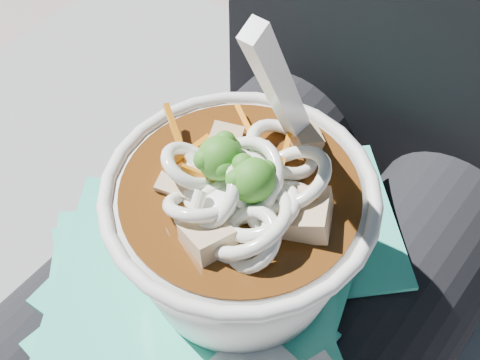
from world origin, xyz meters
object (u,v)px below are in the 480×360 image
Objects in this scene: stone_ledge at (301,357)px; udon_bowl at (240,225)px; lap at (219,347)px; plastic_bag at (204,309)px; person_body at (288,247)px.

udon_bowl is at bearing -88.14° from stone_ledge.
plastic_bag is at bearing -94.53° from lap.
lap is 0.49× the size of person_body.
stone_ledge is at bearing 89.68° from plastic_bag.
stone_ledge is 0.32m from lap.
stone_ledge is 2.08× the size of lap.
stone_ledge is 4.76× the size of udon_bowl.
lap is 1.37× the size of plastic_bag.
plastic_bag is (-0.00, -0.16, 0.36)m from stone_ledge.
lap is at bearing -90.00° from person_body.
person_body is (0.00, 0.09, 0.03)m from lap.
stone_ledge is 1.02× the size of person_body.
lap is 0.08m from plastic_bag.
lap is at bearing -100.41° from udon_bowl.
person_body reaches higher than stone_ledge.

